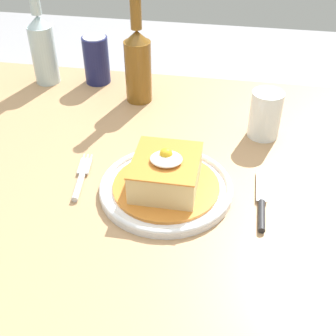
# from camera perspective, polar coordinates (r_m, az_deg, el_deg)

# --- Properties ---
(dining_table) EXTENTS (1.30, 0.85, 0.76)m
(dining_table) POSITION_cam_1_polar(r_m,az_deg,el_deg) (0.95, 1.67, -5.72)
(dining_table) COLOR #A87F56
(dining_table) RESTS_ON ground_plane
(main_plate) EXTENTS (0.25, 0.25, 0.02)m
(main_plate) POSITION_cam_1_polar(r_m,az_deg,el_deg) (0.83, -0.24, -2.53)
(main_plate) COLOR white
(main_plate) RESTS_ON dining_table
(sandwich_meal) EXTENTS (0.20, 0.20, 0.09)m
(sandwich_meal) POSITION_cam_1_polar(r_m,az_deg,el_deg) (0.81, -0.24, -0.83)
(sandwich_meal) COLOR orange
(sandwich_meal) RESTS_ON main_plate
(fork) EXTENTS (0.04, 0.14, 0.01)m
(fork) POSITION_cam_1_polar(r_m,az_deg,el_deg) (0.87, -11.17, -1.48)
(fork) COLOR silver
(fork) RESTS_ON dining_table
(knife) EXTENTS (0.02, 0.17, 0.01)m
(knife) POSITION_cam_1_polar(r_m,az_deg,el_deg) (0.81, 11.94, -4.88)
(knife) COLOR #262628
(knife) RESTS_ON dining_table
(soda_can) EXTENTS (0.07, 0.07, 0.12)m
(soda_can) POSITION_cam_1_polar(r_m,az_deg,el_deg) (1.21, -9.18, 13.54)
(soda_can) COLOR #191E51
(soda_can) RESTS_ON dining_table
(beer_bottle_clear) EXTENTS (0.06, 0.06, 0.27)m
(beer_bottle_clear) POSITION_cam_1_polar(r_m,az_deg,el_deg) (1.22, -15.82, 14.86)
(beer_bottle_clear) COLOR #ADC6CC
(beer_bottle_clear) RESTS_ON dining_table
(beer_bottle_amber) EXTENTS (0.06, 0.06, 0.27)m
(beer_bottle_amber) POSITION_cam_1_polar(r_m,az_deg,el_deg) (1.09, -3.89, 13.40)
(beer_bottle_amber) COLOR brown
(beer_bottle_amber) RESTS_ON dining_table
(drinking_glass) EXTENTS (0.07, 0.07, 0.10)m
(drinking_glass) POSITION_cam_1_polar(r_m,az_deg,el_deg) (0.99, 12.34, 6.37)
(drinking_glass) COLOR #3F2314
(drinking_glass) RESTS_ON dining_table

